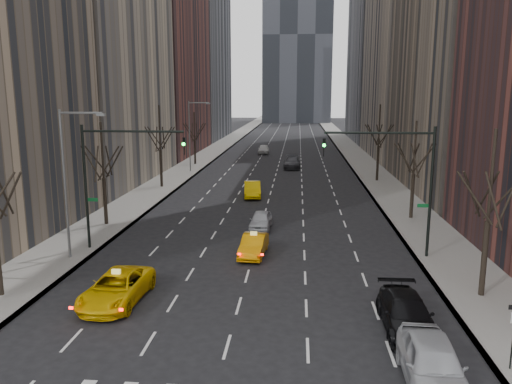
% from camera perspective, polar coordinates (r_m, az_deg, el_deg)
% --- Properties ---
extents(ground, '(400.00, 400.00, 0.00)m').
position_cam_1_polar(ground, '(21.12, -3.33, -17.24)').
color(ground, black).
rests_on(ground, ground).
extents(sidewalk_left, '(4.50, 320.00, 0.15)m').
position_cam_1_polar(sidewalk_left, '(90.20, -4.80, 4.75)').
color(sidewalk_left, slate).
rests_on(sidewalk_left, ground).
extents(sidewalk_right, '(4.50, 320.00, 0.15)m').
position_cam_1_polar(sidewalk_right, '(89.45, 10.92, 4.53)').
color(sidewalk_right, slate).
rests_on(sidewalk_right, ground).
extents(bld_left_far, '(14.00, 28.00, 44.00)m').
position_cam_1_polar(bld_left_far, '(88.61, -11.73, 18.67)').
color(bld_left_far, brown).
rests_on(bld_left_far, ground).
extents(bld_left_deep, '(14.00, 30.00, 60.00)m').
position_cam_1_polar(bld_left_deep, '(118.62, -7.54, 20.73)').
color(bld_left_deep, slate).
rests_on(bld_left_deep, ground).
extents(bld_right_deep, '(14.00, 30.00, 58.00)m').
position_cam_1_polar(bld_right_deep, '(116.49, 14.95, 20.14)').
color(bld_right_deep, slate).
rests_on(bld_right_deep, ground).
extents(tree_lw_b, '(3.36, 3.50, 7.82)m').
position_cam_1_polar(tree_lw_b, '(39.75, -17.01, 1.51)').
color(tree_lw_b, black).
rests_on(tree_lw_b, ground).
extents(tree_lw_c, '(3.36, 3.50, 8.74)m').
position_cam_1_polar(tree_lw_c, '(54.74, -10.86, 4.64)').
color(tree_lw_c, black).
rests_on(tree_lw_c, ground).
extents(tree_lw_d, '(3.36, 3.50, 7.36)m').
position_cam_1_polar(tree_lw_d, '(72.20, -7.02, 5.90)').
color(tree_lw_d, black).
rests_on(tree_lw_d, ground).
extents(tree_rw_a, '(3.36, 3.50, 8.28)m').
position_cam_1_polar(tree_rw_a, '(26.81, 24.95, -3.19)').
color(tree_rw_a, black).
rests_on(tree_rw_a, ground).
extents(tree_rw_b, '(3.36, 3.50, 7.82)m').
position_cam_1_polar(tree_rw_b, '(41.91, 17.55, 1.95)').
color(tree_rw_b, black).
rests_on(tree_rw_b, ground).
extents(tree_rw_c, '(3.36, 3.50, 8.74)m').
position_cam_1_polar(tree_rw_c, '(59.42, 13.82, 5.02)').
color(tree_rw_c, black).
rests_on(tree_rw_c, ground).
extents(traffic_mast_left, '(6.69, 0.39, 8.00)m').
position_cam_1_polar(traffic_mast_left, '(32.92, -16.33, 2.75)').
color(traffic_mast_left, black).
rests_on(traffic_mast_left, ground).
extents(traffic_mast_right, '(6.69, 0.39, 8.00)m').
position_cam_1_polar(traffic_mast_right, '(31.38, 16.51, 2.35)').
color(traffic_mast_right, black).
rests_on(traffic_mast_right, ground).
extents(streetlight_near, '(2.83, 0.22, 9.00)m').
position_cam_1_polar(streetlight_near, '(31.77, -20.54, 2.44)').
color(streetlight_near, slate).
rests_on(streetlight_near, ground).
extents(streetlight_far, '(2.83, 0.22, 9.00)m').
position_cam_1_polar(streetlight_far, '(64.97, -7.31, 7.14)').
color(streetlight_far, slate).
rests_on(streetlight_far, ground).
extents(taxi_suv, '(2.69, 5.39, 1.47)m').
position_cam_1_polar(taxi_suv, '(25.68, -15.62, -10.52)').
color(taxi_suv, '#EBBB04').
rests_on(taxi_suv, ground).
extents(taxi_sedan, '(1.71, 4.14, 1.33)m').
position_cam_1_polar(taxi_sedan, '(31.59, -0.27, -6.11)').
color(taxi_sedan, orange).
rests_on(taxi_sedan, ground).
extents(silver_sedan_ahead, '(1.71, 3.94, 1.32)m').
position_cam_1_polar(silver_sedan_ahead, '(37.70, 0.55, -3.26)').
color(silver_sedan_ahead, '#B0B2B9').
rests_on(silver_sedan_ahead, ground).
extents(parked_suv_black, '(2.07, 5.08, 1.47)m').
position_cam_1_polar(parked_suv_black, '(23.00, 16.81, -13.19)').
color(parked_suv_black, black).
rests_on(parked_suv_black, ground).
extents(parked_sedan_silver, '(2.22, 5.08, 1.70)m').
position_cam_1_polar(parked_sedan_silver, '(19.25, 19.54, -18.02)').
color(parked_sedan_silver, '#A7AAB0').
rests_on(parked_sedan_silver, ground).
extents(far_taxi, '(2.05, 4.70, 1.50)m').
position_cam_1_polar(far_taxi, '(49.39, -0.41, 0.30)').
color(far_taxi, '#F1C105').
rests_on(far_taxi, ground).
extents(far_suv_grey, '(2.34, 5.58, 1.61)m').
position_cam_1_polar(far_suv_grey, '(68.84, 4.16, 3.40)').
color(far_suv_grey, '#313136').
rests_on(far_suv_grey, ground).
extents(far_car_white, '(1.91, 4.56, 1.54)m').
position_cam_1_polar(far_car_white, '(85.54, 0.87, 4.91)').
color(far_car_white, silver).
rests_on(far_car_white, ground).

